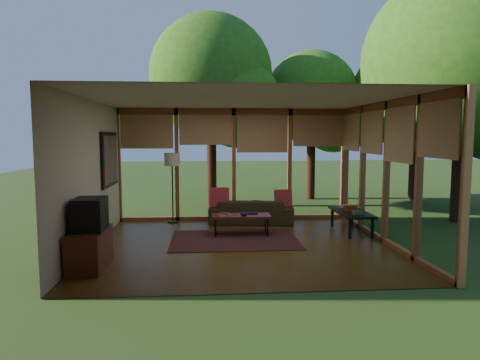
{
  "coord_description": "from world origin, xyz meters",
  "views": [
    {
      "loc": [
        -0.65,
        -7.85,
        2.04
      ],
      "look_at": [
        0.01,
        0.7,
        1.16
      ],
      "focal_mm": 32.0,
      "sensor_mm": 36.0,
      "label": 1
    }
  ],
  "objects": [
    {
      "name": "floor_lamp",
      "position": [
        -1.47,
        2.21,
        1.41
      ],
      "size": [
        0.36,
        0.36,
        1.65
      ],
      "color": "black",
      "rests_on": "floor"
    },
    {
      "name": "window_wall_right",
      "position": [
        2.75,
        0.0,
        1.35
      ],
      "size": [
        0.12,
        5.0,
        2.7
      ],
      "primitive_type": "cube",
      "color": "#99572F",
      "rests_on": "ground"
    },
    {
      "name": "wall_left",
      "position": [
        -2.75,
        0.0,
        1.35
      ],
      "size": [
        0.04,
        5.0,
        2.7
      ],
      "primitive_type": "cube",
      "color": "beige",
      "rests_on": "ground"
    },
    {
      "name": "pillow_right",
      "position": [
        1.12,
        1.95,
        0.58
      ],
      "size": [
        0.4,
        0.21,
        0.42
      ],
      "primitive_type": "cube",
      "rotation": [
        -0.21,
        0.0,
        0.0
      ],
      "color": "maroon",
      "rests_on": "sofa"
    },
    {
      "name": "sofa",
      "position": [
        0.37,
        2.0,
        0.28
      ],
      "size": [
        2.02,
        0.96,
        0.57
      ],
      "primitive_type": "imported",
      "rotation": [
        0.0,
        0.0,
        3.04
      ],
      "color": "#342C1A",
      "rests_on": "floor"
    },
    {
      "name": "wall_front",
      "position": [
        0.0,
        -2.5,
        1.35
      ],
      "size": [
        5.5,
        0.04,
        2.7
      ],
      "primitive_type": "cube",
      "color": "beige",
      "rests_on": "ground"
    },
    {
      "name": "pillow_left",
      "position": [
        -0.38,
        1.95,
        0.61
      ],
      "size": [
        0.46,
        0.25,
        0.48
      ],
      "primitive_type": "cube",
      "rotation": [
        -0.21,
        0.0,
        0.0
      ],
      "color": "maroon",
      "rests_on": "sofa"
    },
    {
      "name": "tree_far",
      "position": [
        5.6,
        5.29,
        3.26
      ],
      "size": [
        3.43,
        3.43,
        4.99
      ],
      "color": "#321A12",
      "rests_on": "ground"
    },
    {
      "name": "ct_book_upper",
      "position": [
        -0.31,
        0.74,
        0.47
      ],
      "size": [
        0.2,
        0.17,
        0.03
      ],
      "primitive_type": "cube",
      "rotation": [
        0.0,
        0.0,
        -0.26
      ],
      "color": "maroon",
      "rests_on": "coffee_table"
    },
    {
      "name": "console_book_c",
      "position": [
        2.4,
        1.35,
        0.48
      ],
      "size": [
        0.24,
        0.2,
        0.06
      ],
      "primitive_type": "cube",
      "rotation": [
        0.0,
        0.0,
        0.25
      ],
      "color": "#B3A8A2",
      "rests_on": "side_console"
    },
    {
      "name": "side_console",
      "position": [
        2.4,
        0.9,
        0.41
      ],
      "size": [
        0.6,
        1.4,
        0.46
      ],
      "color": "black",
      "rests_on": "floor"
    },
    {
      "name": "console_book_a",
      "position": [
        2.4,
        0.5,
        0.49
      ],
      "size": [
        0.21,
        0.16,
        0.07
      ],
      "primitive_type": "cube",
      "rotation": [
        0.0,
        0.0,
        0.1
      ],
      "color": "#376155",
      "rests_on": "side_console"
    },
    {
      "name": "tree_ne",
      "position": [
        2.72,
        5.88,
        3.26
      ],
      "size": [
        2.99,
        2.99,
        4.77
      ],
      "color": "#321A12",
      "rests_on": "ground"
    },
    {
      "name": "rug",
      "position": [
        -0.12,
        0.39,
        0.01
      ],
      "size": [
        2.48,
        1.75,
        0.01
      ],
      "primitive_type": "cube",
      "color": "maroon",
      "rests_on": "floor"
    },
    {
      "name": "ct_book_lower",
      "position": [
        -0.31,
        0.74,
        0.44
      ],
      "size": [
        0.26,
        0.22,
        0.03
      ],
      "primitive_type": "cube",
      "rotation": [
        0.0,
        0.0,
        0.33
      ],
      "color": "#B3A8A2",
      "rests_on": "coffee_table"
    },
    {
      "name": "television",
      "position": [
        -2.45,
        -1.25,
        0.85
      ],
      "size": [
        0.45,
        0.55,
        0.5
      ],
      "primitive_type": "cube",
      "color": "black",
      "rests_on": "media_cabinet"
    },
    {
      "name": "coffee_table",
      "position": [
        0.04,
        0.79,
        0.39
      ],
      "size": [
        1.2,
        0.5,
        0.43
      ],
      "color": "#5C2619",
      "rests_on": "floor"
    },
    {
      "name": "window_wall_back",
      "position": [
        0.0,
        2.5,
        1.35
      ],
      "size": [
        5.5,
        0.12,
        2.7
      ],
      "primitive_type": "cube",
      "color": "#99572F",
      "rests_on": "ground"
    },
    {
      "name": "floor",
      "position": [
        0.0,
        0.0,
        0.0
      ],
      "size": [
        5.5,
        5.5,
        0.0
      ],
      "primitive_type": "plane",
      "color": "brown",
      "rests_on": "ground"
    },
    {
      "name": "media_cabinet",
      "position": [
        -2.47,
        -1.25,
        0.3
      ],
      "size": [
        0.5,
        1.0,
        0.6
      ],
      "primitive_type": "cube",
      "color": "#5C2619",
      "rests_on": "floor"
    },
    {
      "name": "console_book_b",
      "position": [
        2.4,
        0.95,
        0.51
      ],
      "size": [
        0.25,
        0.19,
        0.11
      ],
      "primitive_type": "cube",
      "rotation": [
        0.0,
        0.0,
        0.08
      ],
      "color": "maroon",
      "rests_on": "side_console"
    },
    {
      "name": "ct_bowl",
      "position": [
        0.09,
        0.69,
        0.46
      ],
      "size": [
        0.16,
        0.16,
        0.07
      ],
      "primitive_type": "ellipsoid",
      "color": "black",
      "rests_on": "coffee_table"
    },
    {
      "name": "tree_nw",
      "position": [
        -0.52,
        4.7,
        3.74
      ],
      "size": [
        3.54,
        3.54,
        5.52
      ],
      "color": "#321A12",
      "rests_on": "ground"
    },
    {
      "name": "wall_painting",
      "position": [
        -2.71,
        1.4,
        1.55
      ],
      "size": [
        0.06,
        1.35,
        1.15
      ],
      "color": "black",
      "rests_on": "wall_left"
    },
    {
      "name": "ceiling",
      "position": [
        0.0,
        0.0,
        2.7
      ],
      "size": [
        5.5,
        5.5,
        0.0
      ],
      "primitive_type": "plane",
      "rotation": [
        3.14,
        0.0,
        0.0
      ],
      "color": "white",
      "rests_on": "ground"
    },
    {
      "name": "ct_book_side",
      "position": [
        0.29,
        0.87,
        0.44
      ],
      "size": [
        0.19,
        0.15,
        0.03
      ],
      "primitive_type": "cube",
      "rotation": [
        0.0,
        0.0,
        0.03
      ],
      "color": "black",
      "rests_on": "coffee_table"
    },
    {
      "name": "exterior_lawn",
      "position": [
        8.0,
        8.0,
        -0.01
      ],
      "size": [
        40.0,
        40.0,
        0.0
      ],
      "primitive_type": "plane",
      "color": "#2C4A1C",
      "rests_on": "ground"
    },
    {
      "name": "tree_se",
      "position": [
        5.1,
        1.82,
        3.72
      ],
      "size": [
        4.29,
        4.29,
        5.87
      ],
      "color": "#321A12",
      "rests_on": "ground"
    }
  ]
}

